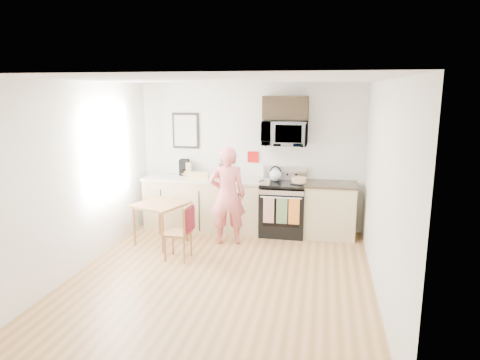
% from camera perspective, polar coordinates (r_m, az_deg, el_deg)
% --- Properties ---
extents(floor, '(4.60, 4.60, 0.00)m').
position_cam_1_polar(floor, '(5.90, -2.58, -12.91)').
color(floor, olive).
rests_on(floor, ground).
extents(back_wall, '(4.00, 0.04, 2.60)m').
position_cam_1_polar(back_wall, '(7.70, 1.41, 3.12)').
color(back_wall, white).
rests_on(back_wall, floor).
extents(front_wall, '(4.00, 0.04, 2.60)m').
position_cam_1_polar(front_wall, '(3.39, -12.18, -8.70)').
color(front_wall, white).
rests_on(front_wall, floor).
extents(left_wall, '(0.04, 4.60, 2.60)m').
position_cam_1_polar(left_wall, '(6.27, -20.75, 0.31)').
color(left_wall, white).
rests_on(left_wall, floor).
extents(right_wall, '(0.04, 4.60, 2.60)m').
position_cam_1_polar(right_wall, '(5.38, 18.47, -1.35)').
color(right_wall, white).
rests_on(right_wall, floor).
extents(ceiling, '(4.00, 4.60, 0.04)m').
position_cam_1_polar(ceiling, '(5.36, -2.84, 13.21)').
color(ceiling, silver).
rests_on(ceiling, back_wall).
extents(window, '(0.06, 1.40, 1.50)m').
position_cam_1_polar(window, '(6.89, -17.16, 3.65)').
color(window, silver).
rests_on(window, left_wall).
extents(cabinet_left, '(2.10, 0.60, 0.90)m').
position_cam_1_polar(cabinet_left, '(7.77, -4.84, -3.26)').
color(cabinet_left, '#C9B981').
rests_on(cabinet_left, floor).
extents(countertop_left, '(2.14, 0.64, 0.04)m').
position_cam_1_polar(countertop_left, '(7.66, -4.90, 0.14)').
color(countertop_left, beige).
rests_on(countertop_left, cabinet_left).
extents(cabinet_right, '(0.84, 0.60, 0.90)m').
position_cam_1_polar(cabinet_right, '(7.48, 11.86, -4.07)').
color(cabinet_right, '#C9B981').
rests_on(cabinet_right, floor).
extents(countertop_right, '(0.88, 0.64, 0.04)m').
position_cam_1_polar(countertop_right, '(7.37, 12.01, -0.55)').
color(countertop_right, black).
rests_on(countertop_right, cabinet_right).
extents(range, '(0.76, 0.70, 1.16)m').
position_cam_1_polar(range, '(7.49, 5.71, -3.96)').
color(range, black).
rests_on(range, floor).
extents(microwave, '(0.76, 0.51, 0.42)m').
position_cam_1_polar(microwave, '(7.35, 6.01, 6.25)').
color(microwave, '#AEAEB3').
rests_on(microwave, back_wall).
extents(upper_cabinet, '(0.76, 0.35, 0.40)m').
position_cam_1_polar(upper_cabinet, '(7.36, 6.11, 9.53)').
color(upper_cabinet, black).
rests_on(upper_cabinet, back_wall).
extents(wall_art, '(0.50, 0.04, 0.65)m').
position_cam_1_polar(wall_art, '(7.92, -7.25, 6.55)').
color(wall_art, black).
rests_on(wall_art, back_wall).
extents(wall_trivet, '(0.20, 0.02, 0.20)m').
position_cam_1_polar(wall_trivet, '(7.68, 1.76, 3.09)').
color(wall_trivet, '#A8100E').
rests_on(wall_trivet, back_wall).
extents(person, '(0.66, 0.51, 1.61)m').
position_cam_1_polar(person, '(6.92, -1.68, -2.10)').
color(person, '#B6323C').
rests_on(person, floor).
extents(dining_table, '(0.81, 0.81, 0.68)m').
position_cam_1_polar(dining_table, '(7.05, -10.57, -3.68)').
color(dining_table, brown).
rests_on(dining_table, floor).
extents(chair, '(0.40, 0.37, 0.83)m').
position_cam_1_polar(chair, '(6.34, -7.32, -6.00)').
color(chair, brown).
rests_on(chair, floor).
extents(knife_block, '(0.10, 0.14, 0.21)m').
position_cam_1_polar(knife_block, '(7.74, -2.28, 1.25)').
color(knife_block, brown).
rests_on(knife_block, countertop_left).
extents(utensil_crock, '(0.11, 0.11, 0.34)m').
position_cam_1_polar(utensil_crock, '(7.69, -2.81, 1.40)').
color(utensil_crock, '#A8100E').
rests_on(utensil_crock, countertop_left).
extents(fruit_bowl, '(0.28, 0.28, 0.10)m').
position_cam_1_polar(fruit_bowl, '(7.89, -7.06, 0.88)').
color(fruit_bowl, silver).
rests_on(fruit_bowl, countertop_left).
extents(milk_carton, '(0.12, 0.12, 0.26)m').
position_cam_1_polar(milk_carton, '(7.77, -6.89, 1.37)').
color(milk_carton, tan).
rests_on(milk_carton, countertop_left).
extents(coffee_maker, '(0.19, 0.25, 0.29)m').
position_cam_1_polar(coffee_maker, '(7.93, -7.46, 1.64)').
color(coffee_maker, black).
rests_on(coffee_maker, countertop_left).
extents(bread_bag, '(0.35, 0.20, 0.12)m').
position_cam_1_polar(bread_bag, '(7.53, -5.52, 0.55)').
color(bread_bag, tan).
rests_on(bread_bag, countertop_left).
extents(cake, '(0.31, 0.31, 0.10)m').
position_cam_1_polar(cake, '(7.31, 7.89, -0.08)').
color(cake, black).
rests_on(cake, range).
extents(kettle, '(0.21, 0.21, 0.27)m').
position_cam_1_polar(kettle, '(7.43, 4.75, 0.73)').
color(kettle, silver).
rests_on(kettle, range).
extents(pot, '(0.19, 0.32, 0.10)m').
position_cam_1_polar(pot, '(7.17, 3.46, -0.21)').
color(pot, '#AEAEB3').
rests_on(pot, range).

